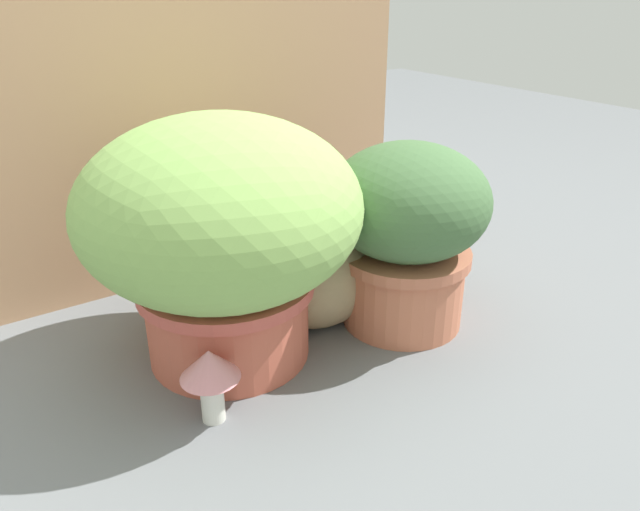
{
  "coord_description": "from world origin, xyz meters",
  "views": [
    {
      "loc": [
        -0.48,
        -0.9,
        0.7
      ],
      "look_at": [
        0.16,
        0.03,
        0.18
      ],
      "focal_mm": 34.21,
      "sensor_mm": 36.0,
      "label": 1
    }
  ],
  "objects_px": {
    "cat": "(328,273)",
    "mushroom_ornament_pink": "(210,371)",
    "leafy_planter": "(407,229)",
    "grass_planter": "(222,227)"
  },
  "relations": [
    {
      "from": "leafy_planter",
      "to": "cat",
      "type": "relative_size",
      "value": 1.07
    },
    {
      "from": "grass_planter",
      "to": "leafy_planter",
      "type": "relative_size",
      "value": 1.32
    },
    {
      "from": "mushroom_ornament_pink",
      "to": "grass_planter",
      "type": "bearing_deg",
      "value": 55.19
    },
    {
      "from": "leafy_planter",
      "to": "cat",
      "type": "height_order",
      "value": "leafy_planter"
    },
    {
      "from": "cat",
      "to": "mushroom_ornament_pink",
      "type": "xyz_separation_m",
      "value": [
        -0.35,
        -0.15,
        -0.02
      ]
    },
    {
      "from": "grass_planter",
      "to": "mushroom_ornament_pink",
      "type": "bearing_deg",
      "value": -124.81
    },
    {
      "from": "grass_planter",
      "to": "cat",
      "type": "bearing_deg",
      "value": -3.42
    },
    {
      "from": "cat",
      "to": "leafy_planter",
      "type": "bearing_deg",
      "value": -31.04
    },
    {
      "from": "leafy_planter",
      "to": "mushroom_ornament_pink",
      "type": "height_order",
      "value": "leafy_planter"
    },
    {
      "from": "grass_planter",
      "to": "leafy_planter",
      "type": "bearing_deg",
      "value": -14.8
    }
  ]
}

